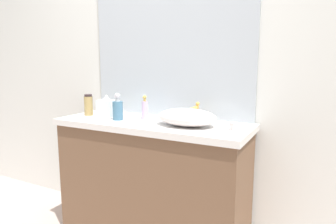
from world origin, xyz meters
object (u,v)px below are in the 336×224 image
perfume_bottle (145,109)px  candle_jar (234,126)px  sink_basin (187,117)px  soap_dispenser (118,109)px  tissue_box (107,107)px  lotion_bottle (89,105)px

perfume_bottle → candle_jar: perfume_bottle is taller
sink_basin → candle_jar: (0.31, 0.02, -0.03)m
soap_dispenser → tissue_box: bearing=155.6°
sink_basin → perfume_bottle: size_ratio=2.30×
tissue_box → perfume_bottle: bearing=9.4°
soap_dispenser → lotion_bottle: size_ratio=1.18×
sink_basin → perfume_bottle: (-0.37, 0.08, 0.02)m
soap_dispenser → perfume_bottle: 0.20m
tissue_box → candle_jar: size_ratio=3.06×
lotion_bottle → candle_jar: lotion_bottle is taller
lotion_bottle → perfume_bottle: bearing=8.8°
tissue_box → candle_jar: tissue_box is taller
perfume_bottle → tissue_box: bearing=-170.6°
sink_basin → lotion_bottle: bearing=179.4°
soap_dispenser → perfume_bottle: (0.15, 0.12, -0.01)m
tissue_box → sink_basin: bearing=-2.5°
soap_dispenser → lotion_bottle: soap_dispenser is taller
sink_basin → tissue_box: 0.69m
perfume_bottle → sink_basin: bearing=-12.3°
sink_basin → soap_dispenser: bearing=-175.4°
candle_jar → perfume_bottle: bearing=174.7°
soap_dispenser → tissue_box: size_ratio=1.16×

